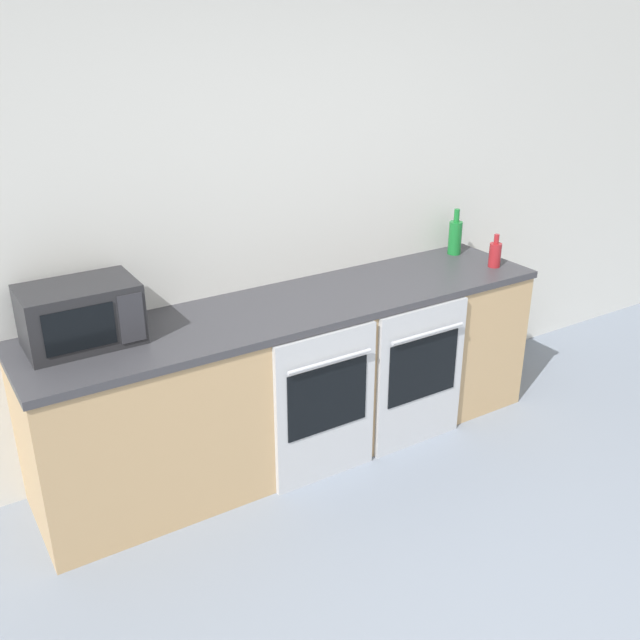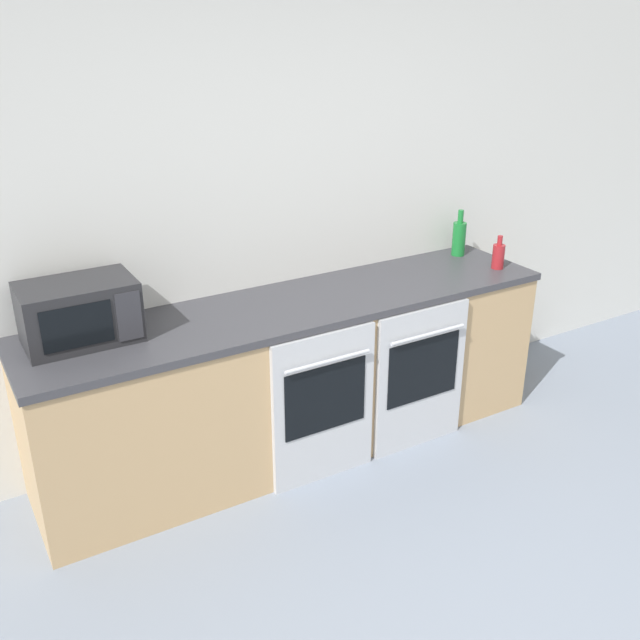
{
  "view_description": "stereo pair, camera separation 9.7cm",
  "coord_description": "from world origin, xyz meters",
  "px_view_note": "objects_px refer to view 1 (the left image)",
  "views": [
    {
      "loc": [
        -1.76,
        -1.07,
        2.3
      ],
      "look_at": [
        0.14,
        1.95,
        0.76
      ],
      "focal_mm": 40.0,
      "sensor_mm": 36.0,
      "label": 1
    },
    {
      "loc": [
        -1.67,
        -1.12,
        2.3
      ],
      "look_at": [
        0.14,
        1.95,
        0.76
      ],
      "focal_mm": 40.0,
      "sensor_mm": 36.0,
      "label": 2
    }
  ],
  "objects_px": {
    "microwave": "(80,315)",
    "bottle_green": "(455,236)",
    "bottle_red": "(495,254)",
    "oven_left": "(326,407)",
    "oven_right": "(421,377)"
  },
  "relations": [
    {
      "from": "microwave",
      "to": "bottle_red",
      "type": "bearing_deg",
      "value": -5.29
    },
    {
      "from": "microwave",
      "to": "bottle_green",
      "type": "height_order",
      "value": "bottle_green"
    },
    {
      "from": "bottle_green",
      "to": "oven_right",
      "type": "bearing_deg",
      "value": -141.97
    },
    {
      "from": "bottle_green",
      "to": "bottle_red",
      "type": "xyz_separation_m",
      "value": [
        0.04,
        -0.32,
        -0.03
      ]
    },
    {
      "from": "microwave",
      "to": "bottle_green",
      "type": "xyz_separation_m",
      "value": [
        2.35,
        0.09,
        -0.03
      ]
    },
    {
      "from": "bottle_red",
      "to": "microwave",
      "type": "bearing_deg",
      "value": 174.71
    },
    {
      "from": "bottle_green",
      "to": "bottle_red",
      "type": "bearing_deg",
      "value": -83.5
    },
    {
      "from": "microwave",
      "to": "bottle_red",
      "type": "height_order",
      "value": "microwave"
    },
    {
      "from": "oven_right",
      "to": "bottle_red",
      "type": "xyz_separation_m",
      "value": [
        0.7,
        0.21,
        0.54
      ]
    },
    {
      "from": "oven_left",
      "to": "bottle_red",
      "type": "distance_m",
      "value": 1.45
    },
    {
      "from": "oven_left",
      "to": "bottle_green",
      "type": "xyz_separation_m",
      "value": [
        1.29,
        0.52,
        0.57
      ]
    },
    {
      "from": "microwave",
      "to": "oven_right",
      "type": "bearing_deg",
      "value": -14.23
    },
    {
      "from": "oven_right",
      "to": "microwave",
      "type": "xyz_separation_m",
      "value": [
        -1.68,
        0.43,
        0.6
      ]
    },
    {
      "from": "bottle_green",
      "to": "bottle_red",
      "type": "distance_m",
      "value": 0.32
    },
    {
      "from": "oven_left",
      "to": "oven_right",
      "type": "xyz_separation_m",
      "value": [
        0.63,
        0.0,
        0.0
      ]
    }
  ]
}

